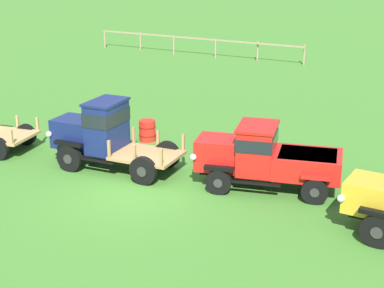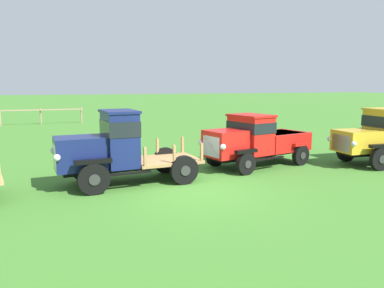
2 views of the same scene
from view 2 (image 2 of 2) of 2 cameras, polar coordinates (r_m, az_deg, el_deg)
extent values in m
plane|color=#3D7528|center=(11.40, 0.11, -6.84)|extent=(240.00, 240.00, 0.00)
cylinder|color=#997F60|center=(32.28, -16.51, 4.23)|extent=(0.12, 0.12, 1.29)
cylinder|color=#997F60|center=(32.17, -22.07, 3.93)|extent=(0.12, 0.12, 1.29)
cylinder|color=#997F60|center=(31.97, -27.21, 3.57)|extent=(0.12, 0.12, 1.29)
cylinder|color=black|center=(11.06, -14.72, -5.19)|extent=(0.93, 0.26, 0.92)
cylinder|color=#2D2D2D|center=(10.95, -14.62, -5.32)|extent=(0.32, 0.05, 0.32)
cylinder|color=black|center=(12.68, -16.00, -3.43)|extent=(0.93, 0.26, 0.92)
cylinder|color=#2D2D2D|center=(12.79, -16.07, -3.33)|extent=(0.32, 0.05, 0.32)
cylinder|color=black|center=(11.81, -1.20, -3.98)|extent=(0.93, 0.26, 0.92)
cylinder|color=#2D2D2D|center=(11.71, -0.98, -4.10)|extent=(0.32, 0.05, 0.32)
cylinder|color=black|center=(13.35, -4.03, -2.49)|extent=(0.93, 0.26, 0.92)
cylinder|color=#2D2D2D|center=(13.45, -4.20, -2.41)|extent=(0.32, 0.05, 0.32)
cube|color=black|center=(12.10, -9.41, -3.39)|extent=(4.19, 1.22, 0.12)
cube|color=#141E51|center=(11.71, -16.61, -1.32)|extent=(1.57, 1.28, 0.98)
cube|color=silver|center=(11.65, -20.07, -1.79)|extent=(0.13, 0.93, 0.73)
sphere|color=silver|center=(11.02, -19.90, -1.98)|extent=(0.20, 0.20, 0.20)
sphere|color=silver|center=(12.26, -20.36, -0.94)|extent=(0.20, 0.20, 0.20)
cube|color=black|center=(10.95, -14.83, -2.60)|extent=(1.07, 0.27, 0.12)
cube|color=black|center=(12.59, -16.10, -1.17)|extent=(1.07, 0.27, 0.12)
cube|color=#141E51|center=(11.87, -10.94, 0.70)|extent=(1.02, 1.55, 1.66)
cube|color=black|center=(11.82, -11.00, 2.49)|extent=(1.06, 1.58, 0.47)
cube|color=#141E51|center=(11.78, -11.07, 4.89)|extent=(1.11, 1.62, 0.08)
cube|color=black|center=(11.27, -9.38, -4.41)|extent=(1.29, 0.23, 0.05)
cube|color=black|center=(12.84, -11.28, -2.82)|extent=(1.29, 0.23, 0.05)
cube|color=#9E7547|center=(12.43, -4.06, -2.45)|extent=(2.21, 1.83, 0.10)
cube|color=#9E7547|center=(11.32, -7.17, -1.88)|extent=(0.09, 0.09, 0.57)
cube|color=#9E7547|center=(12.84, -9.27, -0.64)|extent=(0.09, 0.09, 0.57)
cube|color=#9E7547|center=(11.63, -2.72, -1.54)|extent=(0.09, 0.09, 0.57)
cube|color=#9E7547|center=(13.11, -5.29, -0.37)|extent=(0.09, 0.09, 0.57)
cube|color=#9E7547|center=(12.00, 1.48, -1.20)|extent=(0.09, 0.09, 0.57)
cube|color=#9E7547|center=(13.44, -1.48, -0.10)|extent=(0.09, 0.09, 0.57)
cylinder|color=black|center=(13.18, 8.21, -3.00)|extent=(0.81, 0.38, 0.79)
cylinder|color=#2D2D2D|center=(13.10, 8.55, -3.09)|extent=(0.27, 0.10, 0.27)
cylinder|color=black|center=(14.50, 3.57, -1.84)|extent=(0.81, 0.38, 0.79)
cylinder|color=#2D2D2D|center=(14.59, 3.30, -1.77)|extent=(0.27, 0.10, 0.27)
cylinder|color=black|center=(15.22, 16.24, -1.66)|extent=(0.81, 0.38, 0.79)
cylinder|color=#2D2D2D|center=(15.15, 16.57, -1.73)|extent=(0.27, 0.10, 0.27)
cylinder|color=black|center=(16.37, 11.54, -0.75)|extent=(0.81, 0.38, 0.79)
cylinder|color=#2D2D2D|center=(16.45, 11.26, -0.70)|extent=(0.27, 0.10, 0.27)
cube|color=black|center=(14.70, 9.84, -1.49)|extent=(4.20, 1.92, 0.12)
cube|color=red|center=(13.59, 5.17, 0.08)|extent=(1.60, 1.51, 0.97)
cube|color=silver|center=(13.21, 3.00, -0.37)|extent=(0.29, 0.95, 0.72)
sphere|color=silver|center=(12.68, 4.75, -0.45)|extent=(0.20, 0.20, 0.20)
sphere|color=silver|center=(13.72, 1.32, 0.30)|extent=(0.20, 0.20, 0.20)
cube|color=black|center=(13.10, 8.25, -1.11)|extent=(0.92, 0.41, 0.12)
cube|color=black|center=(14.42, 3.59, -0.11)|extent=(0.92, 0.41, 0.12)
cube|color=red|center=(14.35, 8.92, 1.36)|extent=(1.41, 1.75, 1.40)
cube|color=black|center=(14.31, 8.95, 2.61)|extent=(1.46, 1.80, 0.39)
cube|color=red|center=(14.27, 8.99, 4.31)|extent=(1.53, 1.85, 0.08)
cube|color=black|center=(13.94, 11.56, -2.19)|extent=(1.49, 0.49, 0.05)
cube|color=black|center=(15.17, 6.95, -1.17)|extent=(1.49, 0.49, 0.05)
cube|color=red|center=(15.48, 13.11, 0.49)|extent=(2.36, 2.05, 0.71)
cube|color=black|center=(15.44, 13.15, 1.67)|extent=(1.99, 1.74, 0.06)
cube|color=red|center=(15.15, 16.31, -0.02)|extent=(0.89, 0.40, 0.12)
cube|color=red|center=(16.31, 11.59, 0.78)|extent=(0.89, 0.40, 0.12)
cylinder|color=black|center=(15.32, 26.79, -2.04)|extent=(0.88, 0.21, 0.87)
cylinder|color=#2D2D2D|center=(15.25, 27.06, -2.11)|extent=(0.31, 0.04, 0.31)
cylinder|color=black|center=(16.61, 22.50, -0.97)|extent=(0.88, 0.21, 0.87)
cylinder|color=#2D2D2D|center=(16.68, 22.28, -0.91)|extent=(0.31, 0.04, 0.31)
cube|color=gold|center=(15.70, 24.03, 0.45)|extent=(1.69, 1.31, 0.83)
cube|color=silver|center=(15.20, 21.80, 0.17)|extent=(0.10, 0.98, 0.62)
sphere|color=silver|center=(14.68, 23.43, 0.02)|extent=(0.20, 0.20, 0.20)
sphere|color=silver|center=(15.70, 20.24, 0.75)|extent=(0.20, 0.20, 0.20)
cube|color=black|center=(15.24, 26.92, -0.24)|extent=(1.01, 0.24, 0.12)
cube|color=black|center=(16.54, 22.60, 0.69)|extent=(1.01, 0.24, 0.12)
cube|color=black|center=(17.49, 25.96, -0.52)|extent=(1.84, 0.21, 0.05)
cylinder|color=red|center=(14.99, -14.15, -1.68)|extent=(0.63, 0.63, 0.81)
cylinder|color=maroon|center=(14.96, -14.18, -1.07)|extent=(0.66, 0.66, 0.03)
cylinder|color=maroon|center=(15.02, -14.13, -2.29)|extent=(0.66, 0.66, 0.03)
camera|label=1|loc=(14.34, 87.58, 17.21)|focal=55.00mm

